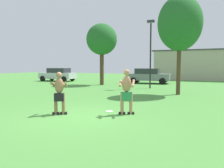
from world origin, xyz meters
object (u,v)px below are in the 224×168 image
at_px(car_silver_far_end, 58,74).
at_px(tree_left_field, 180,24).
at_px(tree_right_field, 102,40).
at_px(player_near, 127,90).
at_px(frisbee, 109,111).
at_px(player_in_black, 59,92).
at_px(car_gray_mid_lot, 149,76).
at_px(lamp_post, 151,47).

xyz_separation_m(car_silver_far_end, tree_left_field, (14.84, -6.83, 3.72)).
bearing_deg(tree_right_field, tree_left_field, -29.65).
bearing_deg(player_near, tree_right_field, 120.43).
relative_size(frisbee, tree_right_field, 0.05).
height_order(player_near, player_in_black, player_near).
relative_size(player_in_black, tree_left_field, 0.26).
relative_size(player_near, car_gray_mid_lot, 0.40).
xyz_separation_m(player_in_black, lamp_post, (0.93, 10.90, 2.56)).
distance_m(car_gray_mid_lot, tree_left_field, 9.68).
bearing_deg(player_in_black, car_silver_far_end, 127.74).
height_order(player_near, car_silver_far_end, player_near).
bearing_deg(car_silver_far_end, lamp_post, -16.88).
bearing_deg(player_in_black, car_gray_mid_lot, 91.52).
bearing_deg(car_silver_far_end, frisbee, -46.13).
distance_m(tree_left_field, tree_right_field, 8.85).
bearing_deg(tree_left_field, player_near, -99.71).
distance_m(player_in_black, frisbee, 2.16).
relative_size(player_in_black, tree_right_field, 0.28).
relative_size(player_near, tree_left_field, 0.28).
distance_m(player_near, frisbee, 1.23).
bearing_deg(car_gray_mid_lot, car_silver_far_end, -173.76).
xyz_separation_m(car_silver_far_end, tree_right_field, (7.15, -2.45, 3.53)).
bearing_deg(player_in_black, lamp_post, 85.14).
bearing_deg(player_near, player_in_black, -156.52).
height_order(car_gray_mid_lot, tree_left_field, tree_left_field).
distance_m(frisbee, car_silver_far_end, 18.61).
bearing_deg(frisbee, tree_right_field, 117.63).
bearing_deg(car_silver_far_end, car_gray_mid_lot, 6.24).
distance_m(lamp_post, tree_right_field, 5.32).
distance_m(frisbee, lamp_post, 10.29).
xyz_separation_m(frisbee, tree_left_field, (1.96, 6.58, 4.53)).
relative_size(frisbee, lamp_post, 0.05).
distance_m(car_gray_mid_lot, car_silver_far_end, 10.95).
bearing_deg(player_in_black, player_near, 23.48).
bearing_deg(player_near, lamp_post, 98.37).
bearing_deg(tree_left_field, car_silver_far_end, 155.30).
bearing_deg(car_gray_mid_lot, lamp_post, -74.66).
relative_size(car_gray_mid_lot, tree_left_field, 0.70).
distance_m(frisbee, tree_left_field, 8.22).
height_order(car_gray_mid_lot, car_silver_far_end, same).
bearing_deg(frisbee, player_near, -12.32).
relative_size(car_silver_far_end, tree_right_field, 0.74).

